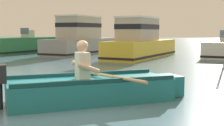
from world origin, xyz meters
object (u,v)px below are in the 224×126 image
(rowboat_with_person, at_px, (94,89))
(moored_boat_green, at_px, (34,45))
(moored_boat_grey, at_px, (83,40))
(moored_boat_yellow, at_px, (141,43))

(rowboat_with_person, distance_m, moored_boat_green, 14.99)
(moored_boat_grey, height_order, moored_boat_yellow, moored_boat_grey)
(moored_boat_green, relative_size, moored_boat_yellow, 1.14)
(moored_boat_yellow, bearing_deg, moored_boat_grey, 160.47)
(moored_boat_yellow, bearing_deg, moored_boat_green, 169.34)
(rowboat_with_person, height_order, moored_boat_yellow, moored_boat_yellow)
(moored_boat_green, bearing_deg, moored_boat_grey, -0.01)
(moored_boat_grey, distance_m, moored_boat_yellow, 4.25)
(rowboat_with_person, bearing_deg, moored_boat_green, 130.18)
(rowboat_with_person, height_order, moored_boat_green, moored_boat_green)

